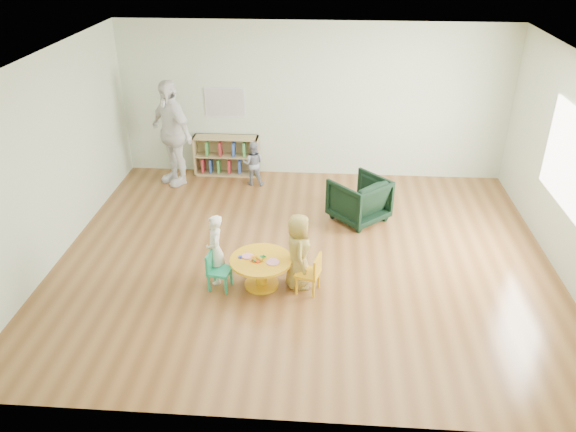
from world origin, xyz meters
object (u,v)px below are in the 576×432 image
object	(u,v)px
bookshelf	(226,156)
adult_caretaker	(171,133)
kid_chair_right	(311,273)
activity_table	(261,267)
toddler	(253,163)
child_left	(215,249)
child_right	(298,252)
armchair	(359,199)
kid_chair_left	(217,269)

from	to	relation	value
bookshelf	adult_caretaker	size ratio (longest dim) A/B	0.63
adult_caretaker	kid_chair_right	bearing A→B (deg)	-9.79
activity_table	toddler	size ratio (longest dim) A/B	1.00
bookshelf	child_left	distance (m)	3.58
toddler	bookshelf	bearing A→B (deg)	-36.90
child_right	bookshelf	bearing A→B (deg)	16.32
activity_table	kid_chair_right	size ratio (longest dim) A/B	1.50
armchair	child_right	distance (m)	2.10
activity_table	child_right	distance (m)	0.54
child_left	activity_table	bearing A→B (deg)	69.93
bookshelf	child_right	bearing A→B (deg)	-66.35
kid_chair_right	child_right	xyz separation A→B (m)	(-0.17, 0.13, 0.23)
child_left	child_right	world-z (taller)	child_right
activity_table	adult_caretaker	world-z (taller)	adult_caretaker
kid_chair_left	armchair	bearing A→B (deg)	145.86
child_right	kid_chair_right	bearing A→B (deg)	-134.17
armchair	adult_caretaker	xyz separation A→B (m)	(-3.30, 1.23, 0.59)
kid_chair_left	bookshelf	world-z (taller)	bookshelf
activity_table	toddler	xyz separation A→B (m)	(-0.51, 3.17, 0.12)
child_left	child_right	xyz separation A→B (m)	(1.09, -0.03, 0.04)
kid_chair_left	armchair	size ratio (longest dim) A/B	0.67
activity_table	armchair	world-z (taller)	armchair
kid_chair_left	child_left	world-z (taller)	child_left
child_left	toddler	bearing A→B (deg)	164.61
bookshelf	child_right	size ratio (longest dim) A/B	1.14
child_right	toddler	bearing A→B (deg)	10.25
armchair	kid_chair_right	bearing A→B (deg)	28.39
bookshelf	child_right	xyz separation A→B (m)	(1.57, -3.57, 0.16)
toddler	kid_chair_left	bearing A→B (deg)	89.66
armchair	bookshelf	bearing A→B (deg)	-77.38
kid_chair_left	bookshelf	distance (m)	3.74
bookshelf	toddler	xyz separation A→B (m)	(0.57, -0.44, 0.04)
kid_chair_left	bookshelf	xyz separation A→B (m)	(-0.51, 3.70, 0.08)
armchair	toddler	bearing A→B (deg)	-76.35
child_right	toddler	distance (m)	3.29
child_right	child_left	bearing A→B (deg)	80.94
kid_chair_left	child_left	bearing A→B (deg)	-157.72
kid_chair_left	adult_caretaker	bearing A→B (deg)	-147.95
adult_caretaker	child_left	bearing A→B (deg)	-24.98
armchair	toddler	distance (m)	2.22
kid_chair_right	kid_chair_left	bearing A→B (deg)	105.11
toddler	child_left	bearing A→B (deg)	88.90
child_right	adult_caretaker	world-z (taller)	adult_caretaker
kid_chair_left	kid_chair_right	distance (m)	1.23
bookshelf	toddler	size ratio (longest dim) A/B	1.47
activity_table	bookshelf	bearing A→B (deg)	106.67
child_left	kid_chair_left	bearing A→B (deg)	-0.35
kid_chair_left	toddler	bearing A→B (deg)	-172.00
kid_chair_right	adult_caretaker	xyz separation A→B (m)	(-2.61, 3.27, 0.66)
activity_table	adult_caretaker	size ratio (longest dim) A/B	0.43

